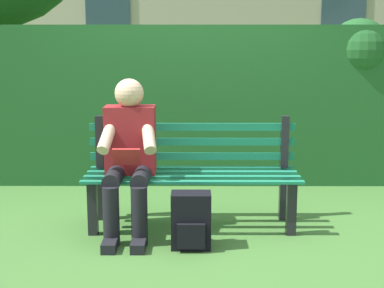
# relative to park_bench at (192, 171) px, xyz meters

# --- Properties ---
(ground) EXTENTS (60.00, 60.00, 0.00)m
(ground) POSITION_rel_park_bench_xyz_m (0.00, 0.08, -0.43)
(ground) COLOR #3D6B2D
(park_bench) EXTENTS (1.64, 0.52, 0.85)m
(park_bench) POSITION_rel_park_bench_xyz_m (0.00, 0.00, 0.00)
(park_bench) COLOR black
(park_bench) RESTS_ON ground
(person_seated) EXTENTS (0.44, 0.73, 1.16)m
(person_seated) POSITION_rel_park_bench_xyz_m (0.47, 0.18, 0.18)
(person_seated) COLOR maroon
(person_seated) RESTS_ON ground
(hedge_backdrop) EXTENTS (5.90, 0.75, 1.65)m
(hedge_backdrop) POSITION_rel_park_bench_xyz_m (0.09, -1.48, 0.39)
(hedge_backdrop) COLOR #1E5123
(hedge_backdrop) RESTS_ON ground
(backpack) EXTENTS (0.28, 0.25, 0.40)m
(backpack) POSITION_rel_park_bench_xyz_m (0.01, 0.52, -0.23)
(backpack) COLOR black
(backpack) RESTS_ON ground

